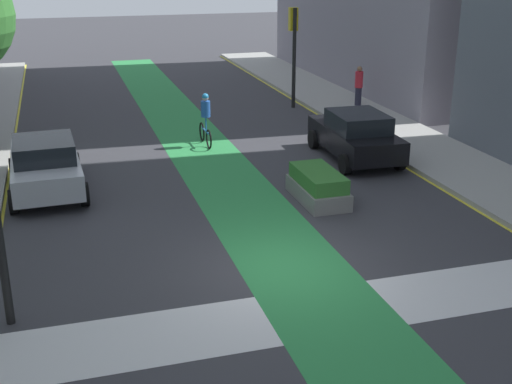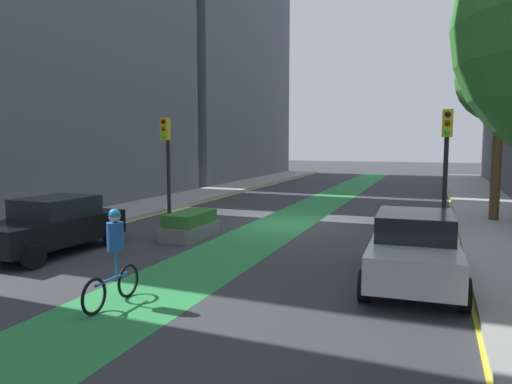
{
  "view_description": "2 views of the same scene",
  "coord_description": "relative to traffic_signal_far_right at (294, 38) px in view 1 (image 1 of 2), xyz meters",
  "views": [
    {
      "loc": [
        -4.29,
        -12.32,
        6.45
      ],
      "look_at": [
        -0.34,
        0.88,
        1.46
      ],
      "focal_mm": 46.99,
      "sensor_mm": 36.0,
      "label": 1
    },
    {
      "loc": [
        -5.2,
        17.26,
        3.13
      ],
      "look_at": [
        0.9,
        1.07,
        1.3
      ],
      "focal_mm": 33.54,
      "sensor_mm": 36.0,
      "label": 2
    }
  ],
  "objects": [
    {
      "name": "traffic_signal_far_right",
      "position": [
        0.0,
        0.0,
        0.0
      ],
      "size": [
        0.35,
        0.52,
        4.2
      ],
      "color": "black",
      "rests_on": "ground_plane"
    },
    {
      "name": "bike_lane_paint",
      "position": [
        -5.22,
        -14.75,
        -2.94
      ],
      "size": [
        2.4,
        60.0,
        0.01
      ],
      "primitive_type": "cube",
      "color": "#2D8C47",
      "rests_on": "ground_plane"
    },
    {
      "name": "car_silver_left_far",
      "position": [
        -10.28,
        -8.32,
        -2.14
      ],
      "size": [
        2.15,
        4.26,
        1.57
      ],
      "color": "#B2B7BF",
      "rests_on": "ground_plane"
    },
    {
      "name": "pedestrian_sidewalk_right_a",
      "position": [
        2.59,
        -1.12,
        -1.94
      ],
      "size": [
        0.34,
        0.34,
        1.67
      ],
      "color": "#262638",
      "rests_on": "sidewalk_right"
    },
    {
      "name": "ground_plane",
      "position": [
        -5.46,
        -14.75,
        -2.94
      ],
      "size": [
        120.0,
        120.0,
        0.0
      ],
      "primitive_type": "plane",
      "color": "#38383D"
    },
    {
      "name": "cyclist_in_lane",
      "position": [
        -4.95,
        -4.92,
        -1.97
      ],
      "size": [
        0.32,
        1.73,
        1.86
      ],
      "color": "black",
      "rests_on": "ground_plane"
    },
    {
      "name": "car_black_right_far",
      "position": [
        -0.64,
        -7.88,
        -2.14
      ],
      "size": [
        2.15,
        4.26,
        1.57
      ],
      "color": "black",
      "rests_on": "ground_plane"
    },
    {
      "name": "crosswalk_band",
      "position": [
        -5.46,
        -16.75,
        -2.94
      ],
      "size": [
        12.0,
        1.8,
        0.01
      ],
      "primitive_type": "cube",
      "color": "silver",
      "rests_on": "ground_plane"
    },
    {
      "name": "median_planter",
      "position": [
        -3.22,
        -11.13,
        -2.54
      ],
      "size": [
        1.08,
        2.26,
        0.85
      ],
      "color": "slate",
      "rests_on": "ground_plane"
    }
  ]
}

